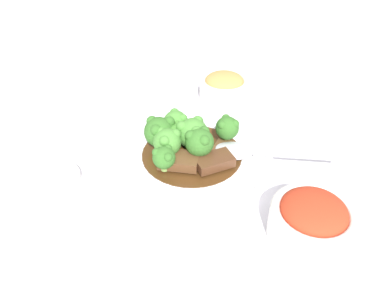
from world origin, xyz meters
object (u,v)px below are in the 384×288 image
(beef_strip_1, at_px, (192,133))
(broccoli_floret_3, at_px, (193,133))
(broccoli_floret_0, at_px, (164,157))
(main_plate, at_px, (192,156))
(broccoli_floret_2, at_px, (167,142))
(broccoli_floret_5, at_px, (159,131))
(broccoli_floret_6, at_px, (200,142))
(side_bowl_appetizer, at_px, (224,87))
(broccoli_floret_7, at_px, (178,132))
(broccoli_floret_4, at_px, (227,128))
(serving_spoon, at_px, (242,151))
(beef_strip_0, at_px, (214,161))
(beef_strip_3, at_px, (221,150))
(side_bowl_kimchi, at_px, (312,220))
(broccoli_floret_1, at_px, (176,122))
(sauce_dish, at_px, (57,177))
(beef_strip_2, at_px, (181,161))

(beef_strip_1, height_order, broccoli_floret_3, broccoli_floret_3)
(broccoli_floret_0, bearing_deg, main_plate, -10.93)
(broccoli_floret_2, relative_size, broccoli_floret_3, 0.95)
(broccoli_floret_5, xyz_separation_m, broccoli_floret_6, (0.01, -0.07, -0.00))
(broccoli_floret_6, xyz_separation_m, side_bowl_appetizer, (0.21, 0.07, -0.02))
(broccoli_floret_7, bearing_deg, broccoli_floret_6, -101.10)
(broccoli_floret_6, bearing_deg, broccoli_floret_4, -19.10)
(broccoli_floret_0, relative_size, broccoli_floret_7, 0.97)
(serving_spoon, bearing_deg, beef_strip_1, 88.04)
(broccoli_floret_3, xyz_separation_m, side_bowl_appetizer, (0.20, 0.05, -0.02))
(broccoli_floret_6, bearing_deg, broccoli_floret_0, 151.91)
(beef_strip_0, distance_m, serving_spoon, 0.05)
(beef_strip_3, bearing_deg, broccoli_floret_6, 140.61)
(broccoli_floret_4, bearing_deg, beef_strip_1, 100.54)
(broccoli_floret_4, distance_m, side_bowl_kimchi, 0.20)
(broccoli_floret_0, bearing_deg, broccoli_floret_3, -4.96)
(beef_strip_0, height_order, broccoli_floret_7, broccoli_floret_7)
(main_plate, xyz_separation_m, broccoli_floret_5, (-0.02, 0.05, 0.04))
(broccoli_floret_1, xyz_separation_m, broccoli_floret_7, (-0.02, -0.02, -0.00))
(broccoli_floret_5, relative_size, sauce_dish, 0.75)
(beef_strip_2, height_order, broccoli_floret_2, broccoli_floret_2)
(beef_strip_2, xyz_separation_m, side_bowl_appetizer, (0.24, 0.05, 0.00))
(beef_strip_1, height_order, broccoli_floret_6, broccoli_floret_6)
(broccoli_floret_3, relative_size, sauce_dish, 0.74)
(beef_strip_3, height_order, broccoli_floret_6, broccoli_floret_6)
(side_bowl_appetizer, bearing_deg, sauce_dish, 164.52)
(beef_strip_3, xyz_separation_m, serving_spoon, (0.01, -0.03, 0.00))
(main_plate, distance_m, serving_spoon, 0.08)
(side_bowl_kimchi, bearing_deg, beef_strip_1, 68.83)
(serving_spoon, bearing_deg, beef_strip_2, 137.31)
(broccoli_floret_0, bearing_deg, broccoli_floret_4, -23.71)
(beef_strip_1, distance_m, broccoli_floret_2, 0.07)
(beef_strip_1, bearing_deg, broccoli_floret_4, -79.46)
(main_plate, xyz_separation_m, broccoli_floret_2, (-0.03, 0.03, 0.04))
(broccoli_floret_1, xyz_separation_m, broccoli_floret_3, (-0.01, -0.04, 0.00))
(main_plate, distance_m, side_bowl_appetizer, 0.21)
(beef_strip_1, height_order, broccoli_floret_5, broccoli_floret_5)
(beef_strip_0, xyz_separation_m, beef_strip_3, (0.03, 0.01, -0.00))
(broccoli_floret_2, bearing_deg, beef_strip_3, -51.48)
(serving_spoon, bearing_deg, beef_strip_0, 152.08)
(serving_spoon, bearing_deg, main_plate, 115.88)
(broccoli_floret_0, height_order, broccoli_floret_4, broccoli_floret_4)
(broccoli_floret_1, bearing_deg, beef_strip_0, -110.33)
(beef_strip_0, bearing_deg, broccoli_floret_5, 92.37)
(side_bowl_appetizer, bearing_deg, broccoli_floret_4, -150.86)
(beef_strip_1, height_order, serving_spoon, serving_spoon)
(beef_strip_2, height_order, side_bowl_kimchi, side_bowl_kimchi)
(broccoli_floret_5, distance_m, broccoli_floret_6, 0.07)
(broccoli_floret_7, distance_m, side_bowl_kimchi, 0.25)
(broccoli_floret_4, xyz_separation_m, broccoli_floret_5, (-0.06, 0.09, -0.00))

